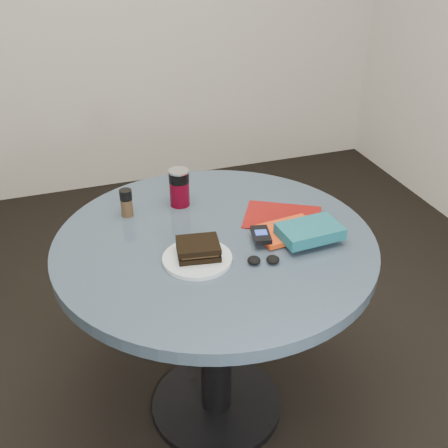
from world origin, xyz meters
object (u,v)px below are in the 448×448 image
object	(u,v)px
novel	(310,231)
headphones	(263,260)
pepper_grinder	(126,203)
table	(215,282)
plate	(197,259)
magazine	(282,217)
red_book	(287,231)
mp3_player	(261,235)
sandwich	(198,249)
soda_can	(179,188)

from	to	relation	value
novel	headphones	bearing A→B (deg)	-164.97
pepper_grinder	headphones	distance (m)	0.52
table	headphones	size ratio (longest dim) A/B	9.93
plate	magazine	size ratio (longest dim) A/B	0.83
magazine	red_book	distance (m)	0.11
plate	mp3_player	xyz separation A→B (m)	(0.21, 0.03, 0.02)
table	sandwich	size ratio (longest dim) A/B	7.31
table	red_book	world-z (taller)	red_book
magazine	novel	size ratio (longest dim) A/B	1.32
soda_can	mp3_player	size ratio (longest dim) A/B	1.28
table	magazine	distance (m)	0.31
table	pepper_grinder	size ratio (longest dim) A/B	10.63
mp3_player	table	bearing A→B (deg)	154.30
sandwich	magazine	distance (m)	0.36
plate	sandwich	distance (m)	0.03
pepper_grinder	red_book	size ratio (longest dim) A/B	0.49
red_book	plate	bearing A→B (deg)	-177.59
soda_can	pepper_grinder	world-z (taller)	soda_can
red_book	headphones	xyz separation A→B (m)	(-0.13, -0.12, -0.00)
red_book	table	bearing A→B (deg)	162.05
magazine	red_book	size ratio (longest dim) A/B	1.28
pepper_grinder	novel	size ratio (longest dim) A/B	0.50
headphones	novel	bearing A→B (deg)	18.87
pepper_grinder	magazine	size ratio (longest dim) A/B	0.38
mp3_player	headphones	bearing A→B (deg)	-108.00
soda_can	mp3_player	world-z (taller)	soda_can
pepper_grinder	headphones	world-z (taller)	pepper_grinder
soda_can	red_book	world-z (taller)	soda_can
red_book	novel	xyz separation A→B (m)	(0.05, -0.06, 0.03)
plate	novel	bearing A→B (deg)	-2.12
pepper_grinder	red_book	distance (m)	0.53
sandwich	novel	xyz separation A→B (m)	(0.35, -0.02, 0.00)
soda_can	headphones	distance (m)	0.44
soda_can	pepper_grinder	distance (m)	0.19
sandwich	mp3_player	size ratio (longest dim) A/B	1.34
magazine	soda_can	bearing A→B (deg)	176.03
plate	headphones	xyz separation A→B (m)	(0.18, -0.07, 0.00)
pepper_grinder	soda_can	bearing A→B (deg)	4.80
sandwich	headphones	bearing A→B (deg)	-25.77
soda_can	magazine	xyz separation A→B (m)	(0.30, -0.20, -0.06)
novel	soda_can	bearing A→B (deg)	127.35
magazine	novel	bearing A→B (deg)	-54.60
table	headphones	xyz separation A→B (m)	(0.09, -0.17, 0.17)
mp3_player	headphones	distance (m)	0.11
table	magazine	size ratio (longest dim) A/B	4.05
plate	novel	world-z (taller)	novel
table	mp3_player	bearing A→B (deg)	-25.70
table	red_book	bearing A→B (deg)	-11.35
sandwich	soda_can	bearing A→B (deg)	84.31
sandwich	table	bearing A→B (deg)	47.29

